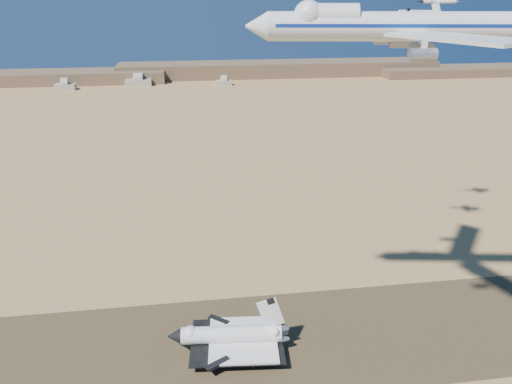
{
  "coord_description": "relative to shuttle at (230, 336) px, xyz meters",
  "views": [
    {
      "loc": [
        -9.2,
        -123.73,
        98.82
      ],
      "look_at": [
        10.16,
        8.0,
        46.42
      ],
      "focal_mm": 35.0,
      "sensor_mm": 36.0,
      "label": 1
    }
  ],
  "objects": [
    {
      "name": "ground",
      "position": [
        -1.01,
        2.03,
        -4.78
      ],
      "size": [
        1200.0,
        1200.0,
        0.0
      ],
      "primitive_type": "plane",
      "color": "tan",
      "rests_on": "ground"
    },
    {
      "name": "runway",
      "position": [
        -1.01,
        2.03,
        -4.75
      ],
      "size": [
        600.0,
        50.0,
        0.06
      ],
      "primitive_type": "cube",
      "color": "brown",
      "rests_on": "ground"
    },
    {
      "name": "ridgeline",
      "position": [
        64.31,
        529.33,
        2.85
      ],
      "size": [
        960.0,
        90.0,
        18.0
      ],
      "color": "brown",
      "rests_on": "ground"
    },
    {
      "name": "hangars",
      "position": [
        -65.0,
        480.46,
        0.05
      ],
      "size": [
        200.5,
        29.5,
        30.0
      ],
      "color": "#A6A393",
      "rests_on": "ground"
    },
    {
      "name": "shuttle",
      "position": [
        0.0,
        0.0,
        0.0
      ],
      "size": [
        36.2,
        24.28,
        17.78
      ],
      "rotation": [
        0.0,
        0.0,
        -0.09
      ],
      "color": "silver",
      "rests_on": "runway"
    },
    {
      "name": "carrier_747",
      "position": [
        43.1,
        -5.91,
        87.48
      ],
      "size": [
        85.19,
        64.82,
        21.14
      ],
      "rotation": [
        0.0,
        0.0,
        -0.17
      ],
      "color": "silver"
    },
    {
      "name": "crew_a",
      "position": [
        4.6,
        -7.1,
        -3.91
      ],
      "size": [
        0.59,
        0.7,
        1.62
      ],
      "primitive_type": "imported",
      "rotation": [
        0.0,
        0.0,
        1.98
      ],
      "color": "orange",
      "rests_on": "runway"
    },
    {
      "name": "crew_b",
      "position": [
        5.55,
        -8.8,
        -3.82
      ],
      "size": [
        0.89,
        1.01,
        1.81
      ],
      "primitive_type": "imported",
      "rotation": [
        0.0,
        0.0,
        2.13
      ],
      "color": "orange",
      "rests_on": "runway"
    },
    {
      "name": "crew_c",
      "position": [
        8.51,
        -7.93,
        -3.9
      ],
      "size": [
        1.07,
        0.94,
        1.63
      ],
      "primitive_type": "imported",
      "rotation": [
        0.0,
        0.0,
        2.54
      ],
      "color": "orange",
      "rests_on": "runway"
    },
    {
      "name": "chase_jet_d",
      "position": [
        66.5,
        40.77,
        89.15
      ],
      "size": [
        15.71,
        9.14,
        4.0
      ],
      "rotation": [
        0.0,
        0.0,
        -0.29
      ],
      "color": "silver"
    },
    {
      "name": "chase_jet_e",
      "position": [
        84.08,
        61.33,
        92.3
      ],
      "size": [
        15.13,
        8.33,
        3.78
      ],
      "rotation": [
        0.0,
        0.0,
        -0.12
      ],
      "color": "silver"
    }
  ]
}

